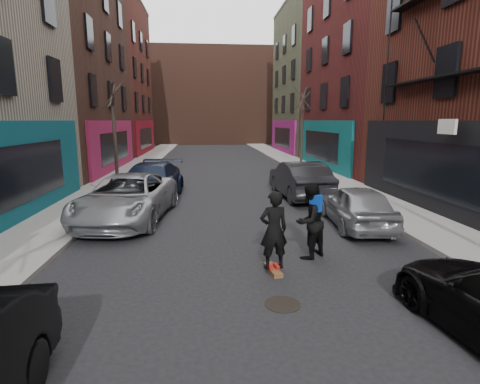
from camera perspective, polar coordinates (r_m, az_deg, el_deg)
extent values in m
cube|color=gray|center=(34.57, -13.90, 4.83)|extent=(2.50, 84.00, 0.13)
cube|color=gray|center=(34.96, 6.88, 5.14)|extent=(2.50, 84.00, 0.13)
cube|color=#44281D|center=(25.17, 32.33, 19.55)|extent=(12.00, 56.00, 16.00)
cube|color=#47281E|center=(60.12, -4.38, 14.16)|extent=(40.00, 10.00, 14.00)
imported|color=#909398|center=(13.84, -16.80, -0.85)|extent=(3.30, 6.08, 1.62)
imported|color=black|center=(16.91, -13.56, 1.43)|extent=(2.92, 5.89, 1.65)
imported|color=gray|center=(13.05, 17.31, -1.99)|extent=(1.99, 4.29, 1.42)
imported|color=black|center=(17.40, 9.05, 1.90)|extent=(2.00, 5.15, 1.67)
cube|color=brown|center=(9.02, 5.05, -11.72)|extent=(0.34, 0.82, 0.10)
imported|color=black|center=(8.69, 5.16, -5.79)|extent=(0.73, 0.54, 1.84)
imported|color=black|center=(9.76, 10.53, -4.41)|extent=(1.19, 1.15, 1.93)
cube|color=#0C36A8|center=(9.54, 11.49, -1.62)|extent=(0.29, 0.32, 0.42)
cylinder|color=black|center=(7.60, 6.48, -16.62)|extent=(0.85, 0.85, 0.01)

